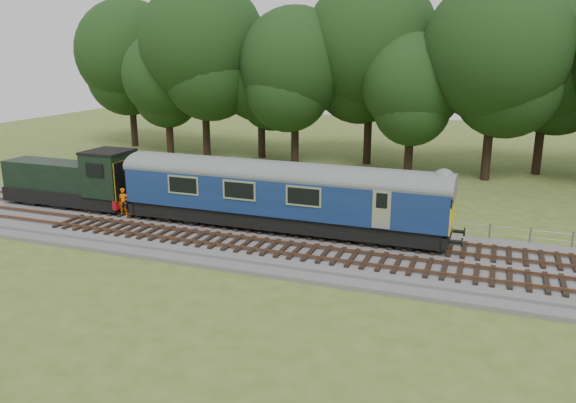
% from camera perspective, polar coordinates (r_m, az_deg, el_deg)
% --- Properties ---
extents(ground, '(120.00, 120.00, 0.00)m').
position_cam_1_polar(ground, '(28.49, 7.34, -5.39)').
color(ground, '#465820').
rests_on(ground, ground).
extents(ballast, '(70.00, 7.00, 0.35)m').
position_cam_1_polar(ballast, '(28.43, 7.35, -5.06)').
color(ballast, '#4C4C4F').
rests_on(ballast, ground).
extents(track_north, '(67.20, 2.40, 0.21)m').
position_cam_1_polar(track_north, '(29.64, 8.00, -3.74)').
color(track_north, black).
rests_on(track_north, ballast).
extents(track_south, '(67.20, 2.40, 0.21)m').
position_cam_1_polar(track_south, '(26.89, 6.57, -5.69)').
color(track_south, black).
rests_on(track_south, ballast).
extents(fence, '(64.00, 0.12, 1.00)m').
position_cam_1_polar(fence, '(32.66, 9.18, -2.77)').
color(fence, '#6B6054').
rests_on(fence, ground).
extents(tree_line, '(70.00, 8.00, 18.00)m').
position_cam_1_polar(tree_line, '(49.42, 13.30, 3.13)').
color(tree_line, black).
rests_on(tree_line, ground).
extents(dmu_railcar, '(18.05, 2.86, 3.88)m').
position_cam_1_polar(dmu_railcar, '(30.36, -0.75, 1.18)').
color(dmu_railcar, black).
rests_on(dmu_railcar, ground).
extents(shunter_loco, '(8.91, 2.60, 3.38)m').
position_cam_1_polar(shunter_loco, '(37.74, -20.87, 1.96)').
color(shunter_loco, black).
rests_on(shunter_loco, ground).
extents(worker, '(0.72, 0.59, 1.72)m').
position_cam_1_polar(worker, '(34.63, -16.38, -0.08)').
color(worker, '#DB630B').
rests_on(worker, ballast).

